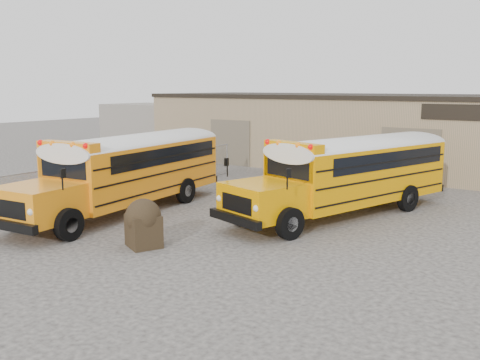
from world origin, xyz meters
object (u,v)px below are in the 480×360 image
Objects in this scene: school_bus_right at (440,156)px; car_dark at (153,162)px; school_bus_left at (213,150)px; car_white at (87,171)px; tarp_bundle at (143,222)px.

car_dark is (-15.75, -3.67, -1.15)m from school_bus_right.
school_bus_left is 2.42× the size of car_white.
car_white is (-5.89, -3.57, -1.20)m from school_bus_left.
car_dark is (-10.48, 10.95, -0.12)m from tarp_bundle.
school_bus_left is at bearing -77.38° from car_white.
car_dark is (-5.35, 0.88, -1.17)m from school_bus_left.
tarp_bundle is 12.80m from car_white.
tarp_bundle is 0.37× the size of car_dark.
car_dark is at bearing -166.88° from school_bus_right.
tarp_bundle is at bearing -151.02° from car_dark.
school_bus_left is at bearing 117.02° from tarp_bundle.
school_bus_right is 2.64× the size of car_dark.
car_dark is at bearing -25.52° from car_white.
school_bus_right reaches higher than car_dark.
car_white is 4.48m from car_dark.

